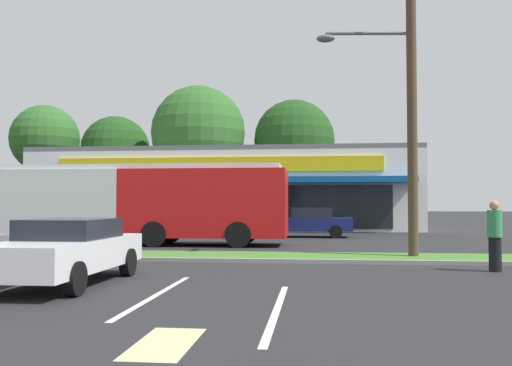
# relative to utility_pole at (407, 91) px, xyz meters

# --- Properties ---
(grass_median) EXTENTS (56.00, 2.20, 0.12)m
(grass_median) POSITION_rel_utility_pole_xyz_m (-6.50, -0.07, -5.04)
(grass_median) COLOR #427A2D
(grass_median) RESTS_ON ground_plane
(curb_lip) EXTENTS (56.00, 0.24, 0.12)m
(curb_lip) POSITION_rel_utility_pole_xyz_m (-6.50, -1.29, -5.04)
(curb_lip) COLOR gray
(curb_lip) RESTS_ON ground_plane
(parking_stripe_2) EXTENTS (0.12, 4.80, 0.01)m
(parking_stripe_2) POSITION_rel_utility_pole_xyz_m (-5.68, -6.96, -5.10)
(parking_stripe_2) COLOR silver
(parking_stripe_2) RESTS_ON ground_plane
(parking_stripe_3) EXTENTS (0.12, 4.80, 0.01)m
(parking_stripe_3) POSITION_rel_utility_pole_xyz_m (-3.38, -8.14, -5.10)
(parking_stripe_3) COLOR silver
(parking_stripe_3) RESTS_ON ground_plane
(lot_arrow) EXTENTS (0.70, 1.60, 0.01)m
(lot_arrow) POSITION_rel_utility_pole_xyz_m (-4.57, -10.38, -5.10)
(lot_arrow) COLOR beige
(lot_arrow) RESTS_ON ground_plane
(storefront_building) EXTENTS (24.93, 13.62, 5.26)m
(storefront_building) POSITION_rel_utility_pole_xyz_m (-8.73, 22.06, -2.47)
(storefront_building) COLOR silver
(storefront_building) RESTS_ON ground_plane
(tree_far_left) EXTENTS (6.24, 6.24, 10.76)m
(tree_far_left) POSITION_rel_utility_pole_xyz_m (-27.53, 31.14, 2.52)
(tree_far_left) COLOR #473323
(tree_far_left) RESTS_ON ground_plane
(tree_left) EXTENTS (6.16, 6.16, 9.57)m
(tree_left) POSITION_rel_utility_pole_xyz_m (-20.71, 30.89, 1.37)
(tree_left) COLOR #473323
(tree_left) RESTS_ON ground_plane
(tree_mid_left) EXTENTS (7.93, 7.93, 11.63)m
(tree_mid_left) POSITION_rel_utility_pole_xyz_m (-12.58, 28.49, 2.55)
(tree_mid_left) COLOR #473323
(tree_mid_left) RESTS_ON ground_plane
(tree_mid) EXTENTS (6.85, 6.85, 10.52)m
(tree_mid) POSITION_rel_utility_pole_xyz_m (-4.55, 29.75, 1.97)
(tree_mid) COLOR #473323
(tree_mid) RESTS_ON ground_plane
(utility_pole) EXTENTS (3.06, 2.40, 9.52)m
(utility_pole) POSITION_rel_utility_pole_xyz_m (0.00, 0.00, 0.00)
(utility_pole) COLOR #4C3826
(utility_pole) RESTS_ON ground_plane
(city_bus) EXTENTS (12.01, 2.70, 3.25)m
(city_bus) POSITION_rel_utility_pole_xyz_m (-9.89, 5.04, -3.34)
(city_bus) COLOR #B71414
(city_bus) RESTS_ON ground_plane
(car_1) EXTENTS (1.91, 4.60, 1.36)m
(car_1) POSITION_rel_utility_pole_xyz_m (-7.96, -5.84, -4.39)
(car_1) COLOR silver
(car_1) RESTS_ON ground_plane
(car_2) EXTENTS (4.46, 1.88, 1.48)m
(car_2) POSITION_rel_utility_pole_xyz_m (-3.13, 10.94, -4.35)
(car_2) COLOR navy
(car_2) RESTS_ON ground_plane
(pedestrian_far) EXTENTS (0.35, 0.35, 1.76)m
(pedestrian_far) POSITION_rel_utility_pole_xyz_m (1.66, -2.67, -4.22)
(pedestrian_far) COLOR black
(pedestrian_far) RESTS_ON ground_plane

